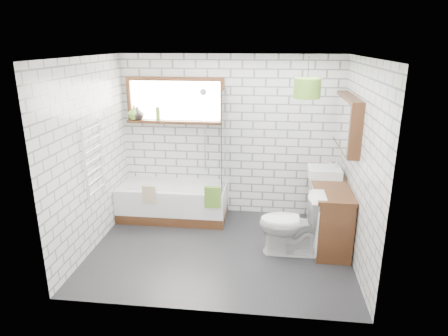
# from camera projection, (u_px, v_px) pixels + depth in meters

# --- Properties ---
(floor) EXTENTS (3.40, 2.60, 0.01)m
(floor) POSITION_uv_depth(u_px,v_px,m) (220.00, 249.00, 5.38)
(floor) COLOR black
(floor) RESTS_ON ground
(ceiling) EXTENTS (3.40, 2.60, 0.01)m
(ceiling) POSITION_uv_depth(u_px,v_px,m) (219.00, 57.00, 4.62)
(ceiling) COLOR white
(ceiling) RESTS_ON ground
(wall_back) EXTENTS (3.40, 0.01, 2.50)m
(wall_back) POSITION_uv_depth(u_px,v_px,m) (230.00, 137.00, 6.23)
(wall_back) COLOR white
(wall_back) RESTS_ON ground
(wall_front) EXTENTS (3.40, 0.01, 2.50)m
(wall_front) POSITION_uv_depth(u_px,v_px,m) (202.00, 200.00, 3.77)
(wall_front) COLOR white
(wall_front) RESTS_ON ground
(wall_left) EXTENTS (0.01, 2.60, 2.50)m
(wall_left) POSITION_uv_depth(u_px,v_px,m) (90.00, 156.00, 5.19)
(wall_left) COLOR white
(wall_left) RESTS_ON ground
(wall_right) EXTENTS (0.01, 2.60, 2.50)m
(wall_right) POSITION_uv_depth(u_px,v_px,m) (360.00, 165.00, 4.81)
(wall_right) COLOR white
(wall_right) RESTS_ON ground
(window) EXTENTS (1.52, 0.16, 0.68)m
(window) POSITION_uv_depth(u_px,v_px,m) (175.00, 101.00, 6.12)
(window) COLOR #381E0F
(window) RESTS_ON wall_back
(towel_radiator) EXTENTS (0.06, 0.52, 1.00)m
(towel_radiator) POSITION_uv_depth(u_px,v_px,m) (94.00, 160.00, 5.20)
(towel_radiator) COLOR white
(towel_radiator) RESTS_ON wall_left
(mirror_cabinet) EXTENTS (0.16, 1.20, 0.70)m
(mirror_cabinet) POSITION_uv_depth(u_px,v_px,m) (347.00, 123.00, 5.26)
(mirror_cabinet) COLOR #381E0F
(mirror_cabinet) RESTS_ON wall_right
(shower_riser) EXTENTS (0.02, 0.02, 1.30)m
(shower_riser) POSITION_uv_depth(u_px,v_px,m) (205.00, 130.00, 6.21)
(shower_riser) COLOR silver
(shower_riser) RESTS_ON wall_back
(bathtub) EXTENTS (1.66, 0.73, 0.54)m
(bathtub) POSITION_uv_depth(u_px,v_px,m) (173.00, 201.00, 6.28)
(bathtub) COLOR white
(bathtub) RESTS_ON floor
(shower_screen) EXTENTS (0.02, 0.72, 1.50)m
(shower_screen) POSITION_uv_depth(u_px,v_px,m) (225.00, 140.00, 5.88)
(shower_screen) COLOR white
(shower_screen) RESTS_ON bathtub
(towel_green) EXTENTS (0.23, 0.06, 0.32)m
(towel_green) POSITION_uv_depth(u_px,v_px,m) (213.00, 197.00, 5.78)
(towel_green) COLOR #527F26
(towel_green) RESTS_ON bathtub
(towel_beige) EXTENTS (0.20, 0.05, 0.26)m
(towel_beige) POSITION_uv_depth(u_px,v_px,m) (149.00, 194.00, 5.88)
(towel_beige) COLOR tan
(towel_beige) RESTS_ON bathtub
(vanity) EXTENTS (0.47, 1.46, 0.84)m
(vanity) POSITION_uv_depth(u_px,v_px,m) (329.00, 211.00, 5.55)
(vanity) COLOR #381E0F
(vanity) RESTS_ON floor
(basin) EXTENTS (0.45, 0.39, 0.13)m
(basin) POSITION_uv_depth(u_px,v_px,m) (325.00, 172.00, 5.66)
(basin) COLOR white
(basin) RESTS_ON vanity
(tap) EXTENTS (0.04, 0.04, 0.17)m
(tap) POSITION_uv_depth(u_px,v_px,m) (336.00, 168.00, 5.62)
(tap) COLOR silver
(tap) RESTS_ON vanity
(toilet) EXTENTS (0.47, 0.82, 0.84)m
(toilet) POSITION_uv_depth(u_px,v_px,m) (291.00, 224.00, 5.16)
(toilet) COLOR white
(toilet) RESTS_ON floor
(vase_olive) EXTENTS (0.28, 0.28, 0.22)m
(vase_olive) POSITION_uv_depth(u_px,v_px,m) (135.00, 114.00, 6.23)
(vase_olive) COLOR #598428
(vase_olive) RESTS_ON window
(vase_dark) EXTENTS (0.25, 0.25, 0.21)m
(vase_dark) POSITION_uv_depth(u_px,v_px,m) (138.00, 114.00, 6.22)
(vase_dark) COLOR black
(vase_dark) RESTS_ON window
(bottle) EXTENTS (0.07, 0.07, 0.21)m
(bottle) POSITION_uv_depth(u_px,v_px,m) (158.00, 115.00, 6.19)
(bottle) COLOR #598428
(bottle) RESTS_ON window
(pendant) EXTENTS (0.34, 0.34, 0.25)m
(pendant) POSITION_uv_depth(u_px,v_px,m) (307.00, 88.00, 5.11)
(pendant) COLOR #527F26
(pendant) RESTS_ON ceiling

